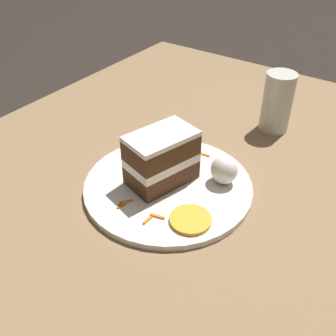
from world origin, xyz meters
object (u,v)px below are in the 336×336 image
object	(u,v)px
cake_slice	(161,158)
drinking_glass	(277,106)
cream_dollop	(224,170)
orange_garnish	(190,220)
plate	(168,186)

from	to	relation	value
cake_slice	drinking_glass	world-z (taller)	drinking_glass
cake_slice	cream_dollop	bearing A→B (deg)	-131.43
cream_dollop	cake_slice	bearing A→B (deg)	-147.61
cake_slice	orange_garnish	xyz separation A→B (m)	(0.10, -0.06, -0.04)
cake_slice	cream_dollop	world-z (taller)	cake_slice
cake_slice	drinking_glass	xyz separation A→B (m)	(0.08, 0.30, -0.00)
cream_dollop	orange_garnish	world-z (taller)	cream_dollop
drinking_glass	cream_dollop	bearing A→B (deg)	-88.20
orange_garnish	drinking_glass	size ratio (longest dim) A/B	0.52
plate	cream_dollop	distance (m)	0.10
plate	drinking_glass	distance (m)	0.31
cream_dollop	orange_garnish	distance (m)	0.12
orange_garnish	drinking_glass	world-z (taller)	drinking_glass
drinking_glass	orange_garnish	bearing A→B (deg)	-87.78
orange_garnish	cream_dollop	bearing A→B (deg)	93.10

